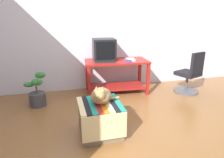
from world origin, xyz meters
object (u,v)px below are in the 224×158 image
Objects in this scene: keyboard at (105,62)px; potted_plant at (37,94)px; office_chair at (190,75)px; book at (130,60)px; tv_monitor at (104,50)px; stapler at (129,61)px; ottoman_with_blanket at (100,118)px; desk at (117,71)px; cat at (101,95)px.

potted_plant is (-1.31, -0.16, -0.49)m from keyboard.
book is at bearing -35.40° from office_chair.
potted_plant is at bearing -159.66° from tv_monitor.
tv_monitor is at bearing 97.03° from stapler.
potted_plant is 1.86m from stapler.
stapler is (0.85, 1.30, 0.50)m from ottoman_with_blanket.
desk is at bearing 177.72° from book.
tv_monitor is 1.79m from ottoman_with_blanket.
desk is 1.63m from potted_plant.
potted_plant is 3.10m from office_chair.
desk is 2.07× the size of potted_plant.
tv_monitor reaches higher than cat.
book is 1.94m from potted_plant.
potted_plant is at bearing 147.07° from cat.
ottoman_with_blanket is 5.62× the size of stapler.
tv_monitor is 0.32m from keyboard.
office_chair is (1.51, -0.41, -0.09)m from desk.
stapler reaches higher than keyboard.
tv_monitor is 0.56m from stapler.
office_chair is (1.78, -0.29, -0.33)m from keyboard.
book is (0.52, -0.18, -0.20)m from tv_monitor.
office_chair reaches higher than ottoman_with_blanket.
potted_plant is at bearing -164.03° from keyboard.
stapler is (0.20, -0.18, 0.25)m from desk.
office_chair is 8.09× the size of stapler.
tv_monitor is 0.54× the size of office_chair.
desk is 5.44× the size of book.
tv_monitor reaches higher than keyboard.
book is 0.27× the size of office_chair.
book is at bearing 75.57° from cat.
office_chair is (1.74, -0.53, -0.53)m from tv_monitor.
cat is (-0.40, -1.59, -0.35)m from tv_monitor.
book is (0.56, 0.06, 0.00)m from keyboard.
desk is at bearing -22.50° from tv_monitor.
ottoman_with_blanket is 1.52m from potted_plant.
stapler is (0.44, -0.30, -0.19)m from tv_monitor.
cat is at bearing -109.36° from desk.
office_chair is (1.23, -0.34, -0.33)m from book.
ottoman_with_blanket is at bearing 6.50° from office_chair.
ottoman_with_blanket is (-0.65, -1.48, -0.25)m from desk.
tv_monitor is (-0.24, 0.12, 0.44)m from desk.
potted_plant is at bearing -166.10° from desk.
keyboard is at bearing -28.94° from office_chair.
tv_monitor reaches higher than office_chair.
tv_monitor reaches higher than ottoman_with_blanket.
book is 2.22× the size of stapler.
office_chair reaches higher than keyboard.
book is 0.14m from stapler.
keyboard is 0.65× the size of ottoman_with_blanket.
potted_plant is at bearing 127.96° from ottoman_with_blanket.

